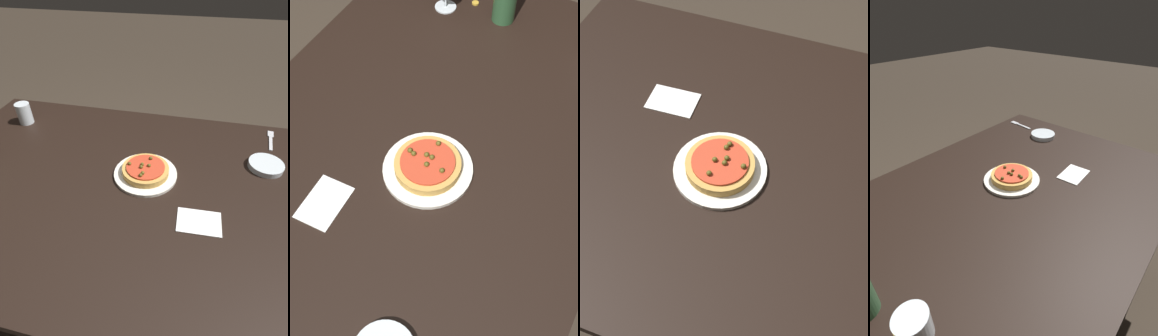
% 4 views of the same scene
% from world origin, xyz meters
% --- Properties ---
extents(ground_plane, '(14.00, 14.00, 0.00)m').
position_xyz_m(ground_plane, '(0.00, 0.00, 0.00)').
color(ground_plane, '#382D23').
extents(dining_table, '(1.54, 1.07, 0.71)m').
position_xyz_m(dining_table, '(0.00, 0.00, 0.64)').
color(dining_table, black).
rests_on(dining_table, ground_plane).
extents(dinner_plate, '(0.24, 0.24, 0.01)m').
position_xyz_m(dinner_plate, '(0.11, 0.06, 0.71)').
color(dinner_plate, white).
rests_on(dinner_plate, dining_table).
extents(pizza, '(0.18, 0.18, 0.04)m').
position_xyz_m(pizza, '(0.11, 0.06, 0.73)').
color(pizza, gold).
rests_on(pizza, dinner_plate).
extents(paper_napkin, '(0.15, 0.10, 0.00)m').
position_xyz_m(paper_napkin, '(0.33, -0.13, 0.71)').
color(paper_napkin, white).
rests_on(paper_napkin, dining_table).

